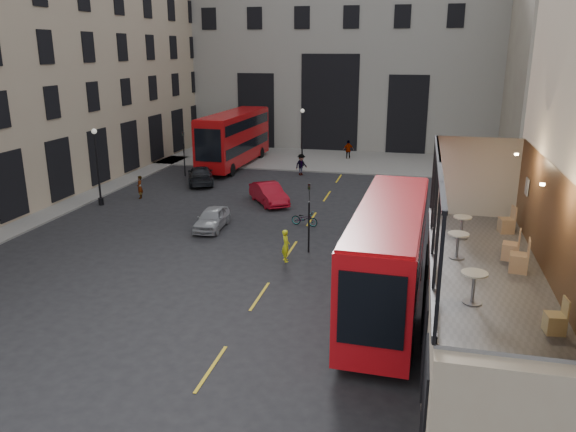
% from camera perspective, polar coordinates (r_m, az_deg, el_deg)
% --- Properties ---
extents(ground, '(140.00, 140.00, 0.00)m').
position_cam_1_polar(ground, '(19.50, -2.08, -15.95)').
color(ground, black).
rests_on(ground, ground).
extents(host_frontage, '(3.00, 11.00, 4.50)m').
position_cam_1_polar(host_frontage, '(17.96, 18.72, -11.66)').
color(host_frontage, tan).
rests_on(host_frontage, ground).
extents(cafe_floor, '(3.00, 10.00, 0.10)m').
position_cam_1_polar(cafe_floor, '(17.03, 19.43, -4.81)').
color(cafe_floor, slate).
rests_on(cafe_floor, host_frontage).
extents(gateway, '(35.00, 10.60, 18.00)m').
position_cam_1_polar(gateway, '(64.51, 5.07, 15.60)').
color(gateway, gray).
rests_on(gateway, ground).
extents(pavement_far, '(40.00, 12.00, 0.12)m').
position_cam_1_polar(pavement_far, '(55.81, 2.29, 5.85)').
color(pavement_far, slate).
rests_on(pavement_far, ground).
extents(traffic_light_near, '(0.16, 0.20, 3.80)m').
position_cam_1_polar(traffic_light_near, '(29.47, 2.15, 0.73)').
color(traffic_light_near, black).
rests_on(traffic_light_near, ground).
extents(traffic_light_far, '(0.16, 0.20, 3.80)m').
position_cam_1_polar(traffic_light_far, '(48.61, -10.55, 6.81)').
color(traffic_light_far, black).
rests_on(traffic_light_far, ground).
extents(street_lamp_a, '(0.36, 0.36, 5.33)m').
position_cam_1_polar(street_lamp_a, '(40.85, -18.74, 4.32)').
color(street_lamp_a, black).
rests_on(street_lamp_a, ground).
extents(street_lamp_b, '(0.36, 0.36, 5.33)m').
position_cam_1_polar(street_lamp_b, '(51.54, 1.46, 7.60)').
color(street_lamp_b, black).
rests_on(street_lamp_b, ground).
extents(bus_near, '(2.98, 11.43, 4.53)m').
position_cam_1_polar(bus_near, '(23.16, 10.18, -3.72)').
color(bus_near, red).
rests_on(bus_near, ground).
extents(bus_far, '(3.21, 12.41, 4.92)m').
position_cam_1_polar(bus_far, '(52.32, -5.48, 8.07)').
color(bus_far, '#A10B0D').
rests_on(bus_far, ground).
extents(car_a, '(1.74, 3.85, 1.28)m').
position_cam_1_polar(car_a, '(34.22, -7.74, -0.25)').
color(car_a, '#929499').
rests_on(car_a, ground).
extents(car_b, '(3.81, 4.49, 1.45)m').
position_cam_1_polar(car_b, '(39.44, -1.96, 2.29)').
color(car_b, maroon).
rests_on(car_b, ground).
extents(car_c, '(3.73, 5.27, 1.42)m').
position_cam_1_polar(car_c, '(45.90, -8.87, 4.13)').
color(car_c, black).
rests_on(car_c, ground).
extents(bicycle, '(1.77, 0.89, 0.89)m').
position_cam_1_polar(bicycle, '(34.55, 1.69, -0.28)').
color(bicycle, gray).
rests_on(bicycle, ground).
extents(cyclist, '(0.61, 0.72, 1.69)m').
position_cam_1_polar(cyclist, '(28.68, -0.22, -3.03)').
color(cyclist, '#E6F219').
rests_on(cyclist, ground).
extents(pedestrian_a, '(1.04, 0.90, 1.84)m').
position_cam_1_polar(pedestrian_a, '(50.67, -9.27, 5.53)').
color(pedestrian_a, gray).
rests_on(pedestrian_a, ground).
extents(pedestrian_b, '(1.26, 1.36, 1.84)m').
position_cam_1_polar(pedestrian_b, '(48.43, 1.35, 5.24)').
color(pedestrian_b, gray).
rests_on(pedestrian_b, ground).
extents(pedestrian_c, '(1.21, 0.87, 1.90)m').
position_cam_1_polar(pedestrian_c, '(55.69, 6.15, 6.68)').
color(pedestrian_c, gray).
rests_on(pedestrian_c, ground).
extents(pedestrian_d, '(0.86, 1.03, 1.81)m').
position_cam_1_polar(pedestrian_d, '(52.63, 15.65, 5.52)').
color(pedestrian_d, gray).
rests_on(pedestrian_d, ground).
extents(pedestrian_e, '(0.59, 0.71, 1.66)m').
position_cam_1_polar(pedestrian_e, '(42.22, -14.83, 2.85)').
color(pedestrian_e, gray).
rests_on(pedestrian_e, ground).
extents(cafe_table_near, '(0.63, 0.63, 0.79)m').
position_cam_1_polar(cafe_table_near, '(14.22, 18.35, -6.46)').
color(cafe_table_near, beige).
rests_on(cafe_table_near, cafe_floor).
extents(cafe_table_mid, '(0.61, 0.61, 0.76)m').
position_cam_1_polar(cafe_table_mid, '(17.09, 16.88, -2.51)').
color(cafe_table_mid, beige).
rests_on(cafe_table_mid, cafe_floor).
extents(cafe_table_far, '(0.59, 0.59, 0.73)m').
position_cam_1_polar(cafe_table_far, '(18.91, 17.28, -0.77)').
color(cafe_table_far, beige).
rests_on(cafe_table_far, cafe_floor).
extents(cafe_chair_a, '(0.44, 0.44, 0.81)m').
position_cam_1_polar(cafe_chair_a, '(13.58, 25.52, -9.71)').
color(cafe_chair_a, '#DBC07E').
rests_on(cafe_chair_a, cafe_floor).
extents(cafe_chair_b, '(0.54, 0.54, 0.97)m').
position_cam_1_polar(cafe_chair_b, '(16.69, 22.44, -4.31)').
color(cafe_chair_b, tan).
rests_on(cafe_chair_b, cafe_floor).
extents(cafe_chair_c, '(0.54, 0.54, 0.93)m').
position_cam_1_polar(cafe_chair_c, '(17.56, 21.70, -3.25)').
color(cafe_chair_c, tan).
rests_on(cafe_chair_c, cafe_floor).
extents(cafe_chair_d, '(0.53, 0.53, 0.91)m').
position_cam_1_polar(cafe_chair_d, '(20.05, 21.33, -0.81)').
color(cafe_chair_d, tan).
rests_on(cafe_chair_d, cafe_floor).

